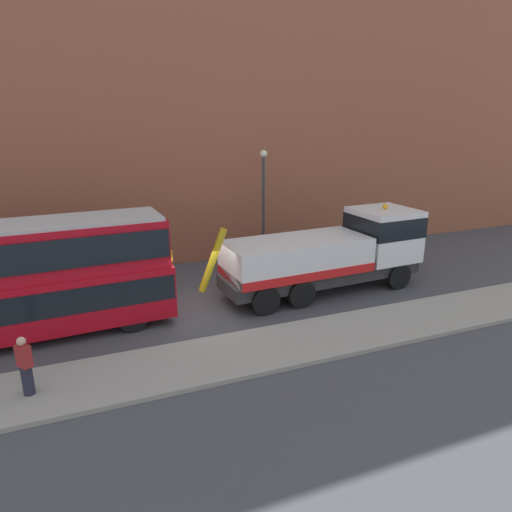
% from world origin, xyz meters
% --- Properties ---
extents(ground_plane, '(120.00, 120.00, 0.00)m').
position_xyz_m(ground_plane, '(0.00, 0.00, 0.00)').
color(ground_plane, '#424247').
extents(near_kerb, '(60.00, 2.80, 0.15)m').
position_xyz_m(near_kerb, '(0.00, -4.20, 0.07)').
color(near_kerb, gray).
rests_on(near_kerb, ground_plane).
extents(building_facade, '(60.00, 1.50, 16.00)m').
position_xyz_m(building_facade, '(0.00, 6.66, 8.07)').
color(building_facade, '#935138').
rests_on(building_facade, ground_plane).
extents(recovery_tow_truck, '(10.20, 3.10, 3.67)m').
position_xyz_m(recovery_tow_truck, '(6.06, -0.20, 1.76)').
color(recovery_tow_truck, '#2D2D2D').
rests_on(recovery_tow_truck, ground_plane).
extents(double_decker_bus, '(11.14, 3.11, 4.06)m').
position_xyz_m(double_decker_bus, '(-6.58, -0.23, 2.23)').
color(double_decker_bus, '#B70C19').
rests_on(double_decker_bus, ground_plane).
extents(pedestrian_onlooker, '(0.44, 0.48, 1.71)m').
position_xyz_m(pedestrian_onlooker, '(-5.81, -4.24, 0.99)').
color(pedestrian_onlooker, '#232333').
rests_on(pedestrian_onlooker, near_kerb).
extents(street_lamp, '(0.36, 0.36, 5.83)m').
position_xyz_m(street_lamp, '(4.76, 4.47, 3.47)').
color(street_lamp, '#38383D').
rests_on(street_lamp, ground_plane).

